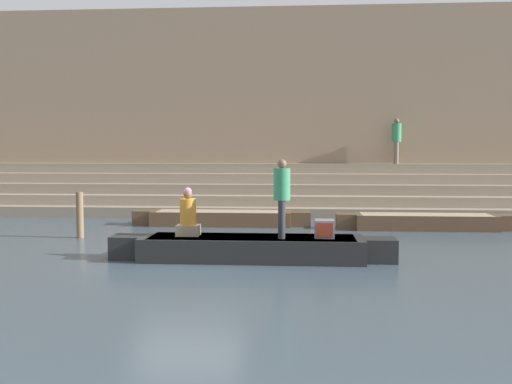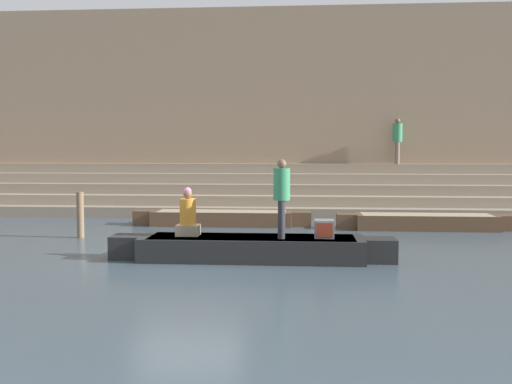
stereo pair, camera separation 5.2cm
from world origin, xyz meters
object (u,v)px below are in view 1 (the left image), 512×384
object	(u,v)px
person_rowing	(188,217)
person_on_steps	(396,138)
person_standing	(282,193)
tv_set	(324,229)
moored_boat_shore	(425,221)
mooring_post	(80,215)
rowboat_main	(252,248)
moored_boat_distant	(222,218)

from	to	relation	value
person_rowing	person_on_steps	distance (m)	12.45
person_standing	tv_set	distance (m)	1.22
person_rowing	moored_boat_shore	size ratio (longest dim) A/B	0.20
person_standing	mooring_post	bearing A→B (deg)	167.83
tv_set	moored_boat_shore	distance (m)	6.30
rowboat_main	tv_set	size ratio (longest dim) A/B	12.68
moored_boat_shore	person_standing	bearing A→B (deg)	-131.73
person_rowing	moored_boat_shore	xyz separation A→B (m)	(6.26, 5.33, -0.69)
tv_set	mooring_post	distance (m)	7.16
person_standing	person_on_steps	world-z (taller)	person_on_steps
moored_boat_distant	person_on_steps	xyz separation A→B (m)	(6.22, 4.81, 2.63)
person_standing	mooring_post	xyz separation A→B (m)	(-5.63, 3.04, -0.86)
person_standing	person_on_steps	distance (m)	11.67
person_rowing	person_on_steps	size ratio (longest dim) A/B	0.61
rowboat_main	person_standing	bearing A→B (deg)	-8.88
person_standing	person_on_steps	bearing A→B (deg)	85.47
rowboat_main	person_on_steps	bearing A→B (deg)	68.58
rowboat_main	moored_boat_distant	xyz separation A→B (m)	(-1.46, 5.89, -0.03)
person_standing	moored_boat_distant	xyz separation A→B (m)	(-2.12, 6.02, -1.25)
tv_set	mooring_post	world-z (taller)	mooring_post
person_standing	moored_boat_shore	distance (m)	7.04
person_rowing	moored_boat_distant	bearing A→B (deg)	84.62
moored_boat_distant	person_on_steps	size ratio (longest dim) A/B	3.21
rowboat_main	moored_boat_shore	bearing A→B (deg)	50.71
tv_set	mooring_post	bearing A→B (deg)	156.00
moored_boat_distant	tv_set	bearing A→B (deg)	-59.10
moored_boat_shore	mooring_post	world-z (taller)	mooring_post
moored_boat_shore	person_rowing	bearing A→B (deg)	-144.29
moored_boat_distant	person_rowing	bearing A→B (deg)	-86.18
person_standing	tv_set	world-z (taller)	person_standing
moored_boat_shore	mooring_post	xyz separation A→B (m)	(-9.81, -2.49, 0.39)
person_on_steps	person_rowing	bearing A→B (deg)	-91.09
person_standing	moored_boat_shore	world-z (taller)	person_standing
moored_boat_distant	moored_boat_shore	bearing A→B (deg)	-0.93
rowboat_main	mooring_post	bearing A→B (deg)	152.24
moored_boat_shore	mooring_post	distance (m)	10.13
rowboat_main	person_rowing	distance (m)	1.57
rowboat_main	person_standing	distance (m)	1.39
tv_set	person_on_steps	size ratio (longest dim) A/B	0.28
person_standing	person_rowing	bearing A→B (deg)	-169.43
mooring_post	moored_boat_shore	bearing A→B (deg)	14.27
tv_set	moored_boat_distant	xyz separation A→B (m)	(-3.04, 5.87, -0.46)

